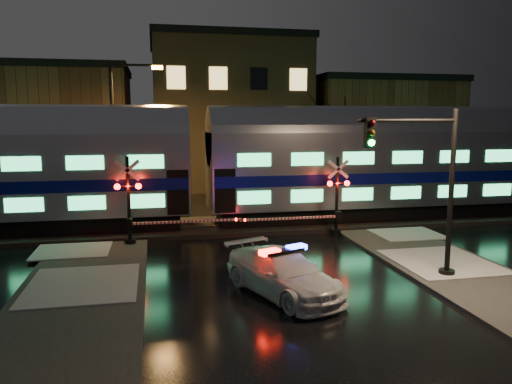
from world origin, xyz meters
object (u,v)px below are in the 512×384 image
(crossing_signal_left, at_px, (137,209))
(police_car, at_px, (283,273))
(streetlight, at_px, (118,129))
(crossing_signal_right, at_px, (330,204))
(traffic_light, at_px, (427,191))

(crossing_signal_left, bearing_deg, police_car, -56.97)
(streetlight, bearing_deg, crossing_signal_left, -80.70)
(police_car, distance_m, crossing_signal_right, 8.31)
(crossing_signal_left, xyz_separation_m, traffic_light, (9.77, -6.73, 1.49))
(traffic_light, bearing_deg, crossing_signal_right, 108.21)
(crossing_signal_right, relative_size, traffic_light, 0.91)
(crossing_signal_left, distance_m, traffic_light, 11.96)
(police_car, bearing_deg, crossing_signal_right, 38.72)
(police_car, relative_size, traffic_light, 0.87)
(police_car, xyz_separation_m, streetlight, (-5.75, 13.86, 4.27))
(crossing_signal_left, bearing_deg, crossing_signal_right, -0.03)
(traffic_light, xyz_separation_m, streetlight, (-10.87, 13.43, 1.86))
(crossing_signal_right, distance_m, streetlight, 12.42)
(police_car, height_order, streetlight, streetlight)
(police_car, relative_size, streetlight, 0.59)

